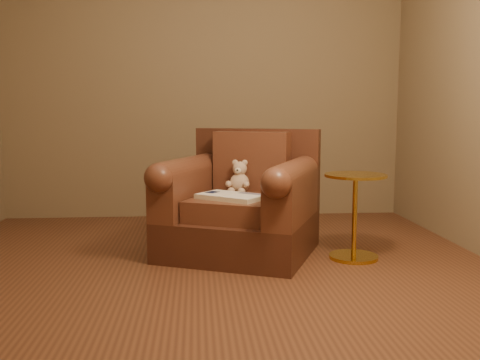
{
  "coord_description": "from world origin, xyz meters",
  "views": [
    {
      "loc": [
        -0.09,
        -3.43,
        1.06
      ],
      "look_at": [
        0.23,
        0.43,
        0.57
      ],
      "focal_mm": 40.0,
      "sensor_mm": 36.0,
      "label": 1
    }
  ],
  "objects": [
    {
      "name": "armchair",
      "position": [
        0.25,
        0.52,
        0.36
      ],
      "size": [
        1.33,
        1.31,
        0.93
      ],
      "rotation": [
        0.0,
        0.0,
        -0.41
      ],
      "color": "#452317",
      "rests_on": "floor"
    },
    {
      "name": "teddy_bear",
      "position": [
        0.24,
        0.62,
        0.54
      ],
      "size": [
        0.19,
        0.22,
        0.26
      ],
      "rotation": [
        0.0,
        0.0,
        -0.35
      ],
      "color": "tan",
      "rests_on": "armchair"
    },
    {
      "name": "guidebook",
      "position": [
        0.16,
        0.33,
        0.46
      ],
      "size": [
        0.53,
        0.5,
        0.04
      ],
      "rotation": [
        0.0,
        0.0,
        -0.67
      ],
      "color": "beige",
      "rests_on": "armchair"
    },
    {
      "name": "room",
      "position": [
        0.0,
        0.0,
        1.71
      ],
      "size": [
        4.02,
        4.02,
        2.71
      ],
      "color": "#806B4F",
      "rests_on": "ground"
    },
    {
      "name": "side_table",
      "position": [
        1.05,
        0.27,
        0.33
      ],
      "size": [
        0.44,
        0.44,
        0.62
      ],
      "color": "gold",
      "rests_on": "floor"
    },
    {
      "name": "floor",
      "position": [
        0.0,
        0.0,
        0.0
      ],
      "size": [
        4.0,
        4.0,
        0.0
      ],
      "primitive_type": "plane",
      "color": "brown",
      "rests_on": "ground"
    }
  ]
}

